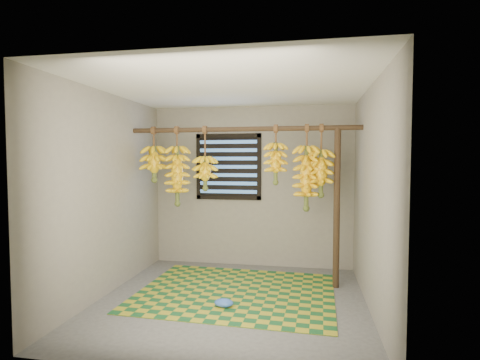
% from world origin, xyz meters
% --- Properties ---
extents(floor, '(3.00, 3.00, 0.01)m').
position_xyz_m(floor, '(0.00, 0.00, -0.01)').
color(floor, '#515151').
rests_on(floor, ground).
extents(ceiling, '(3.00, 3.00, 0.01)m').
position_xyz_m(ceiling, '(0.00, 0.00, 2.40)').
color(ceiling, silver).
rests_on(ceiling, wall_back).
extents(wall_back, '(3.00, 0.01, 2.40)m').
position_xyz_m(wall_back, '(0.00, 1.50, 1.20)').
color(wall_back, gray).
rests_on(wall_back, floor).
extents(wall_left, '(0.01, 3.00, 2.40)m').
position_xyz_m(wall_left, '(-1.50, 0.00, 1.20)').
color(wall_left, gray).
rests_on(wall_left, floor).
extents(wall_right, '(0.01, 3.00, 2.40)m').
position_xyz_m(wall_right, '(1.50, 0.00, 1.20)').
color(wall_right, gray).
rests_on(wall_right, floor).
extents(window, '(1.00, 0.04, 1.00)m').
position_xyz_m(window, '(-0.35, 1.48, 1.50)').
color(window, black).
rests_on(window, wall_back).
extents(hanging_pole, '(3.00, 0.06, 0.06)m').
position_xyz_m(hanging_pole, '(0.00, 0.70, 2.00)').
color(hanging_pole, '#402E1B').
rests_on(hanging_pole, wall_left).
extents(support_post, '(0.08, 0.08, 2.00)m').
position_xyz_m(support_post, '(1.20, 0.70, 1.00)').
color(support_post, '#402E1B').
rests_on(support_post, floor).
extents(woven_mat, '(2.38, 1.93, 0.01)m').
position_xyz_m(woven_mat, '(-0.00, 0.29, 0.01)').
color(woven_mat, '#175126').
rests_on(woven_mat, floor).
extents(plastic_bag, '(0.22, 0.16, 0.09)m').
position_xyz_m(plastic_bag, '(-0.04, -0.20, 0.05)').
color(plastic_bag, blue).
rests_on(plastic_bag, woven_mat).
extents(banana_bunch_a, '(0.36, 0.36, 0.74)m').
position_xyz_m(banana_bunch_a, '(-1.21, 0.70, 1.55)').
color(banana_bunch_a, brown).
rests_on(banana_bunch_a, hanging_pole).
extents(banana_bunch_b, '(0.33, 0.33, 1.06)m').
position_xyz_m(banana_bunch_b, '(-0.88, 0.70, 1.39)').
color(banana_bunch_b, brown).
rests_on(banana_bunch_b, hanging_pole).
extents(banana_bunch_c, '(0.31, 0.31, 0.85)m').
position_xyz_m(banana_bunch_c, '(-0.50, 0.70, 1.43)').
color(banana_bunch_c, brown).
rests_on(banana_bunch_c, hanging_pole).
extents(banana_bunch_d, '(0.28, 0.28, 0.76)m').
position_xyz_m(banana_bunch_d, '(0.44, 0.70, 1.56)').
color(banana_bunch_d, brown).
rests_on(banana_bunch_d, hanging_pole).
extents(banana_bunch_e, '(0.33, 0.33, 1.08)m').
position_xyz_m(banana_bunch_e, '(0.82, 0.70, 1.38)').
color(banana_bunch_e, brown).
rests_on(banana_bunch_e, hanging_pole).
extents(banana_bunch_f, '(0.29, 0.29, 0.91)m').
position_xyz_m(banana_bunch_f, '(1.00, 0.70, 1.44)').
color(banana_bunch_f, brown).
rests_on(banana_bunch_f, hanging_pole).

